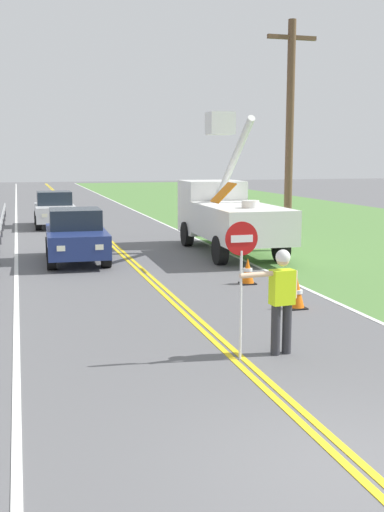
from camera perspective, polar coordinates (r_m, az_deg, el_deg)
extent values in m
plane|color=#5B5B5E|center=(7.32, 15.39, -18.64)|extent=(160.00, 160.00, 0.00)
cube|color=#517F3D|center=(29.81, 14.77, 2.36)|extent=(16.00, 110.00, 0.01)
cube|color=yellow|center=(25.94, -8.11, 1.60)|extent=(0.11, 110.00, 0.01)
cube|color=yellow|center=(25.97, -7.72, 1.61)|extent=(0.11, 110.00, 0.01)
cube|color=silver|center=(26.68, -0.23, 1.89)|extent=(0.12, 110.00, 0.01)
cube|color=silver|center=(25.72, -15.89, 1.27)|extent=(0.12, 110.00, 0.01)
cylinder|color=#2D2D33|center=(10.87, 8.73, -6.62)|extent=(0.16, 0.16, 0.88)
cylinder|color=#2D2D33|center=(10.77, 7.71, -6.75)|extent=(0.16, 0.16, 0.88)
cube|color=#C6EA19|center=(10.64, 8.31, -2.85)|extent=(0.42, 0.28, 0.60)
cylinder|color=beige|center=(10.36, 5.93, -1.72)|extent=(0.61, 0.15, 0.09)
cylinder|color=beige|center=(10.75, 9.43, -2.59)|extent=(0.09, 0.09, 0.48)
sphere|color=beige|center=(10.55, 8.37, -0.35)|extent=(0.22, 0.22, 0.22)
sphere|color=white|center=(10.55, 8.38, -0.09)|extent=(0.25, 0.25, 0.25)
cylinder|color=silver|center=(10.34, 4.50, -4.58)|extent=(0.04, 0.04, 1.85)
cylinder|color=#B71414|center=(10.13, 4.58, 1.61)|extent=(0.56, 0.03, 0.56)
cube|color=white|center=(10.12, 4.62, 1.60)|extent=(0.38, 0.01, 0.12)
cube|color=white|center=(20.69, 4.51, 3.12)|extent=(2.40, 4.65, 1.10)
cube|color=white|center=(23.94, 1.82, 4.56)|extent=(2.24, 2.15, 2.00)
cube|color=#1E2833|center=(24.91, 1.16, 5.43)|extent=(1.98, 0.10, 0.90)
cylinder|color=silver|center=(19.77, 5.40, 4.77)|extent=(0.56, 0.56, 0.24)
cylinder|color=silver|center=(21.29, 3.91, 8.89)|extent=(0.31, 3.49, 2.74)
cube|color=white|center=(22.91, 2.60, 12.11)|extent=(0.92, 0.92, 0.80)
cube|color=orange|center=(18.53, 2.90, 5.84)|extent=(0.61, 0.81, 0.59)
cylinder|color=black|center=(23.58, -0.46, 2.05)|extent=(0.34, 0.93, 0.92)
cylinder|color=black|center=(24.16, 4.29, 2.20)|extent=(0.34, 0.93, 0.92)
cylinder|color=black|center=(19.49, 2.60, 0.54)|extent=(0.34, 0.93, 0.92)
cylinder|color=black|center=(20.19, 8.20, 0.76)|extent=(0.34, 0.93, 0.92)
cube|color=navy|center=(20.31, -10.62, 1.42)|extent=(1.98, 4.16, 0.72)
cube|color=#1E2833|center=(20.48, -10.71, 3.40)|extent=(1.68, 1.77, 0.64)
cube|color=#EAEACC|center=(18.33, -8.53, 0.82)|extent=(0.24, 0.07, 0.16)
cube|color=#EAEACC|center=(18.27, -11.98, 0.69)|extent=(0.24, 0.07, 0.16)
cylinder|color=black|center=(19.17, -7.92, -0.05)|extent=(0.30, 0.69, 0.68)
cylinder|color=black|center=(19.08, -12.82, -0.23)|extent=(0.30, 0.69, 0.68)
cylinder|color=black|center=(21.67, -8.62, 1.00)|extent=(0.30, 0.69, 0.68)
cylinder|color=black|center=(21.59, -12.96, 0.84)|extent=(0.30, 0.69, 0.68)
cube|color=silver|center=(30.73, -12.52, 3.94)|extent=(1.88, 4.12, 0.72)
cube|color=#1E2833|center=(30.93, -12.58, 5.23)|extent=(1.64, 1.74, 0.64)
cube|color=#EAEACC|center=(28.74, -11.22, 3.74)|extent=(0.24, 0.06, 0.16)
cube|color=#EAEACC|center=(28.69, -13.43, 3.65)|extent=(0.24, 0.06, 0.16)
cylinder|color=black|center=(29.55, -10.78, 3.10)|extent=(0.29, 0.68, 0.68)
cylinder|color=black|center=(29.48, -13.97, 2.97)|extent=(0.29, 0.68, 0.68)
cylinder|color=black|center=(32.08, -11.14, 3.55)|extent=(0.29, 0.68, 0.68)
cylinder|color=black|center=(32.01, -14.07, 3.44)|extent=(0.29, 0.68, 0.68)
cylinder|color=brown|center=(22.54, 8.97, 10.68)|extent=(0.28, 0.28, 8.04)
cube|color=brown|center=(22.89, 9.19, 19.26)|extent=(1.80, 0.14, 0.14)
cone|color=orange|center=(14.08, 9.64, -3.39)|extent=(0.36, 0.36, 0.70)
cylinder|color=white|center=(14.07, 9.65, -3.25)|extent=(0.25, 0.25, 0.08)
cube|color=black|center=(14.15, 9.61, -4.71)|extent=(0.40, 0.40, 0.03)
cone|color=orange|center=(16.61, 5.15, -1.38)|extent=(0.36, 0.36, 0.70)
cylinder|color=white|center=(16.60, 5.16, -1.26)|extent=(0.25, 0.25, 0.08)
cube|color=black|center=(16.67, 5.14, -2.51)|extent=(0.40, 0.40, 0.03)
cube|color=#4C4C51|center=(25.13, -17.28, 1.65)|extent=(0.10, 0.10, 0.55)
cube|color=#4C4C51|center=(27.40, -17.17, 2.25)|extent=(0.10, 0.10, 0.55)
cube|color=#4C4C51|center=(29.67, -17.07, 2.75)|extent=(0.10, 0.10, 0.55)
cube|color=#4C4C51|center=(31.94, -16.99, 3.18)|extent=(0.10, 0.10, 0.55)
cube|color=#4C4C51|center=(34.22, -16.92, 3.56)|extent=(0.10, 0.10, 0.55)
cube|color=#4C4C51|center=(36.49, -16.85, 3.89)|extent=(0.10, 0.10, 0.55)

